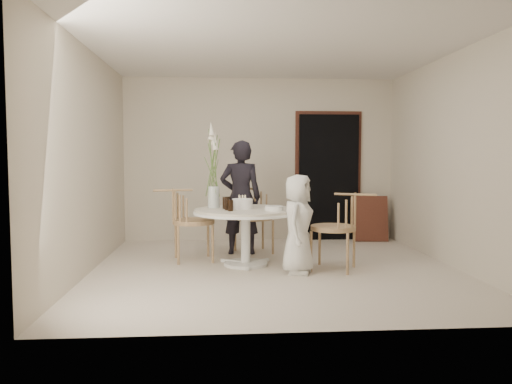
{
  "coord_description": "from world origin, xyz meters",
  "views": [
    {
      "loc": [
        -0.68,
        -6.09,
        1.39
      ],
      "look_at": [
        -0.21,
        0.3,
        0.94
      ],
      "focal_mm": 35.0,
      "sensor_mm": 36.0,
      "label": 1
    }
  ],
  "objects": [
    {
      "name": "chair_right",
      "position": [
        0.84,
        -0.14,
        0.62
      ],
      "size": [
        0.7,
        0.68,
        0.96
      ],
      "rotation": [
        0.0,
        0.0,
        -2.01
      ],
      "color": "tan",
      "rests_on": "ground"
    },
    {
      "name": "cola_tumbler_c",
      "position": [
        -0.57,
        0.31,
        0.81
      ],
      "size": [
        0.1,
        0.1,
        0.15
      ],
      "primitive_type": "cylinder",
      "rotation": [
        0.0,
        0.0,
        0.43
      ],
      "color": "black",
      "rests_on": "table"
    },
    {
      "name": "door_trim",
      "position": [
        1.15,
        2.23,
        1.11
      ],
      "size": [
        1.12,
        0.03,
        2.22
      ],
      "primitive_type": "cube",
      "color": "#5A2D1F",
      "rests_on": "ground"
    },
    {
      "name": "ground",
      "position": [
        0.0,
        0.0,
        0.0
      ],
      "size": [
        4.5,
        4.5,
        0.0
      ],
      "primitive_type": "plane",
      "color": "beige",
      "rests_on": "ground"
    },
    {
      "name": "cola_tumbler_a",
      "position": [
        -0.59,
        0.11,
        0.8
      ],
      "size": [
        0.08,
        0.08,
        0.14
      ],
      "primitive_type": "cylinder",
      "rotation": [
        0.0,
        0.0,
        0.37
      ],
      "color": "black",
      "rests_on": "table"
    },
    {
      "name": "room_shell",
      "position": [
        0.0,
        0.0,
        1.62
      ],
      "size": [
        4.5,
        4.5,
        4.5
      ],
      "color": "silver",
      "rests_on": "ground"
    },
    {
      "name": "picture_frame",
      "position": [
        1.81,
        1.95,
        0.37
      ],
      "size": [
        0.58,
        0.22,
        0.75
      ],
      "primitive_type": "cube",
      "rotation": [
        -0.17,
        0.0,
        -0.09
      ],
      "color": "#5A2D1F",
      "rests_on": "ground"
    },
    {
      "name": "cola_tumbler_b",
      "position": [
        -0.55,
        -0.01,
        0.8
      ],
      "size": [
        0.07,
        0.07,
        0.14
      ],
      "primitive_type": "cylinder",
      "rotation": [
        0.0,
        0.0,
        0.02
      ],
      "color": "black",
      "rests_on": "table"
    },
    {
      "name": "girl",
      "position": [
        -0.38,
        1.04,
        0.81
      ],
      "size": [
        0.6,
        0.4,
        1.63
      ],
      "primitive_type": "imported",
      "rotation": [
        0.0,
        0.0,
        3.12
      ],
      "color": "black",
      "rests_on": "ground"
    },
    {
      "name": "doorway",
      "position": [
        1.15,
        2.19,
        1.05
      ],
      "size": [
        1.0,
        0.1,
        2.1
      ],
      "primitive_type": "cube",
      "color": "black",
      "rests_on": "ground"
    },
    {
      "name": "cola_tumbler_d",
      "position": [
        -0.61,
        0.25,
        0.81
      ],
      "size": [
        0.09,
        0.09,
        0.16
      ],
      "primitive_type": "cylinder",
      "rotation": [
        0.0,
        0.0,
        0.3
      ],
      "color": "black",
      "rests_on": "table"
    },
    {
      "name": "table",
      "position": [
        -0.35,
        0.25,
        0.62
      ],
      "size": [
        1.33,
        1.33,
        0.73
      ],
      "color": "white",
      "rests_on": "ground"
    },
    {
      "name": "flower_vase",
      "position": [
        -0.76,
        0.43,
        1.2
      ],
      "size": [
        0.15,
        0.15,
        1.12
      ],
      "rotation": [
        0.0,
        0.0,
        -0.41
      ],
      "color": "silver",
      "rests_on": "table"
    },
    {
      "name": "plate_stack",
      "position": [
        -0.01,
        0.03,
        0.76
      ],
      "size": [
        0.29,
        0.29,
        0.06
      ],
      "primitive_type": "cylinder",
      "rotation": [
        0.0,
        0.0,
        -0.36
      ],
      "color": "white",
      "rests_on": "table"
    },
    {
      "name": "birthday_cake",
      "position": [
        -0.39,
        0.27,
        0.79
      ],
      "size": [
        0.26,
        0.26,
        0.18
      ],
      "rotation": [
        0.0,
        0.0,
        -0.25
      ],
      "color": "white",
      "rests_on": "table"
    },
    {
      "name": "boy",
      "position": [
        0.25,
        -0.23,
        0.59
      ],
      "size": [
        0.56,
        0.68,
        1.18
      ],
      "primitive_type": "imported",
      "rotation": [
        0.0,
        0.0,
        1.19
      ],
      "color": "white",
      "rests_on": "ground"
    },
    {
      "name": "chair_far",
      "position": [
        -0.22,
        1.25,
        0.61
      ],
      "size": [
        0.61,
        0.64,
        0.95
      ],
      "rotation": [
        0.0,
        0.0,
        0.25
      ],
      "color": "tan",
      "rests_on": "ground"
    },
    {
      "name": "chair_left",
      "position": [
        -1.17,
        0.58,
        0.63
      ],
      "size": [
        0.63,
        0.6,
        0.98
      ],
      "rotation": [
        0.0,
        0.0,
        1.73
      ],
      "color": "tan",
      "rests_on": "ground"
    }
  ]
}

